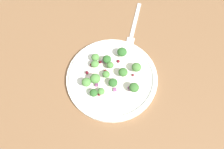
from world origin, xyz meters
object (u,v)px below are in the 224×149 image
object	(u,v)px
plate	(112,77)
fork	(134,27)
broccoli_floret_0	(95,79)
broccoli_floret_2	(122,52)
broccoli_floret_1	(94,93)

from	to	relation	value
plate	fork	world-z (taller)	plate
broccoli_floret_0	broccoli_floret_2	world-z (taller)	broccoli_floret_0
plate	broccoli_floret_1	bearing A→B (deg)	-64.60
plate	fork	bearing A→B (deg)	136.28
plate	broccoli_floret_2	size ratio (longest dim) A/B	9.08
broccoli_floret_1	broccoli_floret_2	distance (cm)	15.06
plate	broccoli_floret_1	world-z (taller)	broccoli_floret_1
plate	broccoli_floret_0	world-z (taller)	broccoli_floret_0
fork	plate	bearing A→B (deg)	-43.72
broccoli_floret_1	broccoli_floret_2	size ratio (longest dim) A/B	0.78
broccoli_floret_0	broccoli_floret_1	distance (cm)	4.01
plate	broccoli_floret_2	distance (cm)	8.11
plate	broccoli_floret_2	bearing A→B (deg)	134.84
broccoli_floret_1	broccoli_floret_2	world-z (taller)	broccoli_floret_2
plate	fork	xyz separation A→B (cm)	(-14.65, 14.00, -0.61)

